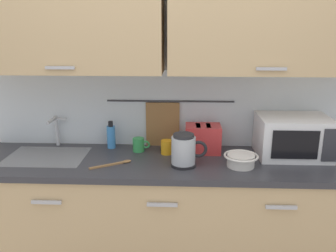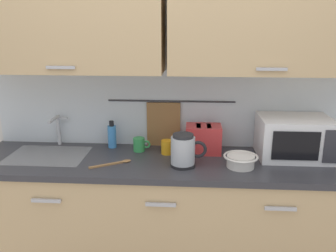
{
  "view_description": "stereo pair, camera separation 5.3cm",
  "coord_description": "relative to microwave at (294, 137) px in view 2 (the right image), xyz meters",
  "views": [
    {
      "loc": [
        0.11,
        -1.84,
        1.75
      ],
      "look_at": [
        0.02,
        0.33,
        1.12
      ],
      "focal_mm": 37.49,
      "sensor_mm": 36.0,
      "label": 1
    },
    {
      "loc": [
        0.17,
        -1.84,
        1.75
      ],
      "look_at": [
        0.02,
        0.33,
        1.12
      ],
      "focal_mm": 37.49,
      "sensor_mm": 36.0,
      "label": 2
    }
  ],
  "objects": [
    {
      "name": "mug_near_sink",
      "position": [
        -1.04,
        0.04,
        -0.09
      ],
      "size": [
        0.12,
        0.08,
        0.09
      ],
      "color": "green",
      "rests_on": "counter_unit"
    },
    {
      "name": "toaster",
      "position": [
        -0.59,
        0.05,
        -0.04
      ],
      "size": [
        0.26,
        0.17,
        0.19
      ],
      "color": "red",
      "rests_on": "counter_unit"
    },
    {
      "name": "microwave",
      "position": [
        0.0,
        0.0,
        0.0
      ],
      "size": [
        0.46,
        0.35,
        0.27
      ],
      "color": "white",
      "rests_on": "counter_unit"
    },
    {
      "name": "mug_by_kettle",
      "position": [
        -0.84,
        -0.0,
        -0.09
      ],
      "size": [
        0.12,
        0.08,
        0.09
      ],
      "color": "orange",
      "rests_on": "counter_unit"
    },
    {
      "name": "mixing_bowl",
      "position": [
        -0.37,
        -0.2,
        -0.09
      ],
      "size": [
        0.21,
        0.21,
        0.08
      ],
      "color": "silver",
      "rests_on": "counter_unit"
    },
    {
      "name": "electric_kettle",
      "position": [
        -0.72,
        -0.21,
        -0.03
      ],
      "size": [
        0.23,
        0.16,
        0.21
      ],
      "color": "black",
      "rests_on": "counter_unit"
    },
    {
      "name": "wooden_spoon",
      "position": [
        -1.15,
        -0.21,
        -0.13
      ],
      "size": [
        0.25,
        0.17,
        0.01
      ],
      "color": "#9E7042",
      "rests_on": "counter_unit"
    },
    {
      "name": "dish_soap_bottle",
      "position": [
        -1.24,
        0.1,
        -0.05
      ],
      "size": [
        0.06,
        0.06,
        0.2
      ],
      "color": "#3F8CD8",
      "rests_on": "counter_unit"
    },
    {
      "name": "counter_unit",
      "position": [
        -0.86,
        -0.11,
        -0.58
      ],
      "size": [
        2.53,
        0.64,
        0.9
      ],
      "color": "tan",
      "rests_on": "ground"
    },
    {
      "name": "sink_faucet",
      "position": [
        -1.64,
        0.12,
        0.01
      ],
      "size": [
        0.09,
        0.17,
        0.22
      ],
      "color": "#B2B5BA",
      "rests_on": "counter_unit"
    },
    {
      "name": "back_wall_assembly",
      "position": [
        -0.85,
        0.12,
        0.49
      ],
      "size": [
        3.7,
        0.41,
        2.5
      ],
      "color": "silver",
      "rests_on": "ground"
    }
  ]
}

